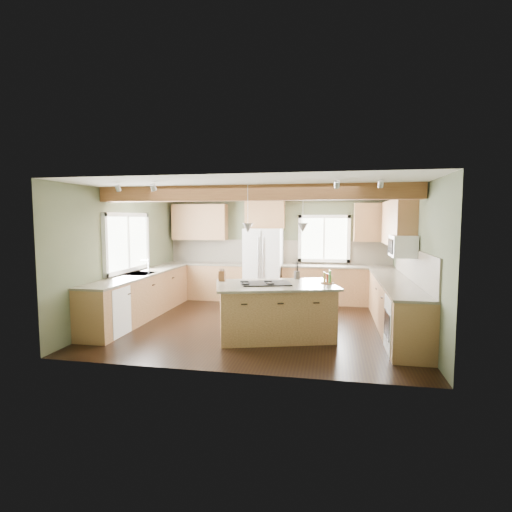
# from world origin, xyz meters

# --- Properties ---
(floor) EXTENTS (5.60, 5.60, 0.00)m
(floor) POSITION_xyz_m (0.00, 0.00, 0.00)
(floor) COLOR black
(floor) RESTS_ON ground
(ceiling) EXTENTS (5.60, 5.60, 0.00)m
(ceiling) POSITION_xyz_m (0.00, 0.00, 2.60)
(ceiling) COLOR silver
(ceiling) RESTS_ON wall_back
(wall_back) EXTENTS (5.60, 0.00, 5.60)m
(wall_back) POSITION_xyz_m (0.00, 2.50, 1.30)
(wall_back) COLOR #49533A
(wall_back) RESTS_ON ground
(wall_left) EXTENTS (0.00, 5.00, 5.00)m
(wall_left) POSITION_xyz_m (-2.80, 0.00, 1.30)
(wall_left) COLOR #49533A
(wall_left) RESTS_ON ground
(wall_right) EXTENTS (0.00, 5.00, 5.00)m
(wall_right) POSITION_xyz_m (2.80, 0.00, 1.30)
(wall_right) COLOR #49533A
(wall_right) RESTS_ON ground
(ceiling_beam) EXTENTS (5.55, 0.26, 0.26)m
(ceiling_beam) POSITION_xyz_m (0.00, -0.75, 2.47)
(ceiling_beam) COLOR brown
(ceiling_beam) RESTS_ON ceiling
(soffit_trim) EXTENTS (5.55, 0.20, 0.10)m
(soffit_trim) POSITION_xyz_m (0.00, 2.40, 2.54)
(soffit_trim) COLOR brown
(soffit_trim) RESTS_ON ceiling
(backsplash_back) EXTENTS (5.58, 0.03, 0.58)m
(backsplash_back) POSITION_xyz_m (0.00, 2.48, 1.21)
(backsplash_back) COLOR brown
(backsplash_back) RESTS_ON wall_back
(backsplash_right) EXTENTS (0.03, 3.70, 0.58)m
(backsplash_right) POSITION_xyz_m (2.78, 0.05, 1.21)
(backsplash_right) COLOR brown
(backsplash_right) RESTS_ON wall_right
(base_cab_back_left) EXTENTS (2.02, 0.60, 0.88)m
(base_cab_back_left) POSITION_xyz_m (-1.79, 2.20, 0.44)
(base_cab_back_left) COLOR brown
(base_cab_back_left) RESTS_ON floor
(counter_back_left) EXTENTS (2.06, 0.64, 0.04)m
(counter_back_left) POSITION_xyz_m (-1.79, 2.20, 0.90)
(counter_back_left) COLOR #4C4537
(counter_back_left) RESTS_ON base_cab_back_left
(base_cab_back_right) EXTENTS (2.62, 0.60, 0.88)m
(base_cab_back_right) POSITION_xyz_m (1.49, 2.20, 0.44)
(base_cab_back_right) COLOR brown
(base_cab_back_right) RESTS_ON floor
(counter_back_right) EXTENTS (2.66, 0.64, 0.04)m
(counter_back_right) POSITION_xyz_m (1.49, 2.20, 0.90)
(counter_back_right) COLOR #4C4537
(counter_back_right) RESTS_ON base_cab_back_right
(base_cab_left) EXTENTS (0.60, 3.70, 0.88)m
(base_cab_left) POSITION_xyz_m (-2.50, 0.05, 0.44)
(base_cab_left) COLOR brown
(base_cab_left) RESTS_ON floor
(counter_left) EXTENTS (0.64, 3.74, 0.04)m
(counter_left) POSITION_xyz_m (-2.50, 0.05, 0.90)
(counter_left) COLOR #4C4537
(counter_left) RESTS_ON base_cab_left
(base_cab_right) EXTENTS (0.60, 3.70, 0.88)m
(base_cab_right) POSITION_xyz_m (2.50, 0.05, 0.44)
(base_cab_right) COLOR brown
(base_cab_right) RESTS_ON floor
(counter_right) EXTENTS (0.64, 3.74, 0.04)m
(counter_right) POSITION_xyz_m (2.50, 0.05, 0.90)
(counter_right) COLOR #4C4537
(counter_right) RESTS_ON base_cab_right
(upper_cab_back_left) EXTENTS (1.40, 0.35, 0.90)m
(upper_cab_back_left) POSITION_xyz_m (-1.99, 2.33, 1.95)
(upper_cab_back_left) COLOR brown
(upper_cab_back_left) RESTS_ON wall_back
(upper_cab_over_fridge) EXTENTS (0.96, 0.35, 0.70)m
(upper_cab_over_fridge) POSITION_xyz_m (-0.30, 2.33, 2.15)
(upper_cab_over_fridge) COLOR brown
(upper_cab_over_fridge) RESTS_ON wall_back
(upper_cab_right) EXTENTS (0.35, 2.20, 0.90)m
(upper_cab_right) POSITION_xyz_m (2.62, 0.90, 1.95)
(upper_cab_right) COLOR brown
(upper_cab_right) RESTS_ON wall_right
(upper_cab_back_corner) EXTENTS (0.90, 0.35, 0.90)m
(upper_cab_back_corner) POSITION_xyz_m (2.30, 2.33, 1.95)
(upper_cab_back_corner) COLOR brown
(upper_cab_back_corner) RESTS_ON wall_back
(window_left) EXTENTS (0.04, 1.60, 1.05)m
(window_left) POSITION_xyz_m (-2.78, 0.05, 1.55)
(window_left) COLOR white
(window_left) RESTS_ON wall_left
(window_back) EXTENTS (1.10, 0.04, 1.00)m
(window_back) POSITION_xyz_m (1.15, 2.48, 1.55)
(window_back) COLOR white
(window_back) RESTS_ON wall_back
(sink) EXTENTS (0.50, 0.65, 0.03)m
(sink) POSITION_xyz_m (-2.50, 0.05, 0.91)
(sink) COLOR #262628
(sink) RESTS_ON counter_left
(faucet) EXTENTS (0.02, 0.02, 0.28)m
(faucet) POSITION_xyz_m (-2.32, 0.05, 1.05)
(faucet) COLOR #B2B2B7
(faucet) RESTS_ON sink
(dishwasher) EXTENTS (0.60, 0.60, 0.84)m
(dishwasher) POSITION_xyz_m (-2.49, -1.25, 0.43)
(dishwasher) COLOR white
(dishwasher) RESTS_ON floor
(oven) EXTENTS (0.60, 0.72, 0.84)m
(oven) POSITION_xyz_m (2.49, -1.25, 0.43)
(oven) COLOR white
(oven) RESTS_ON floor
(microwave) EXTENTS (0.40, 0.70, 0.38)m
(microwave) POSITION_xyz_m (2.58, -0.05, 1.55)
(microwave) COLOR white
(microwave) RESTS_ON wall_right
(pendant_left) EXTENTS (0.18, 0.18, 0.16)m
(pendant_left) POSITION_xyz_m (-0.05, -0.88, 1.88)
(pendant_left) COLOR #B2B2B7
(pendant_left) RESTS_ON ceiling
(pendant_right) EXTENTS (0.18, 0.18, 0.16)m
(pendant_right) POSITION_xyz_m (0.85, -0.61, 1.88)
(pendant_right) COLOR #B2B2B7
(pendant_right) RESTS_ON ceiling
(refrigerator) EXTENTS (0.90, 0.74, 1.80)m
(refrigerator) POSITION_xyz_m (-0.30, 2.12, 0.90)
(refrigerator) COLOR silver
(refrigerator) RESTS_ON floor
(island) EXTENTS (2.13, 1.64, 0.88)m
(island) POSITION_xyz_m (0.40, -0.75, 0.44)
(island) COLOR brown
(island) RESTS_ON floor
(island_top) EXTENTS (2.29, 1.80, 0.04)m
(island_top) POSITION_xyz_m (0.40, -0.75, 0.90)
(island_top) COLOR #4C4537
(island_top) RESTS_ON island
(cooktop) EXTENTS (0.94, 0.75, 0.02)m
(cooktop) POSITION_xyz_m (0.25, -0.79, 0.93)
(cooktop) COLOR black
(cooktop) RESTS_ON island_top
(knife_block) EXTENTS (0.11, 0.08, 0.18)m
(knife_block) POSITION_xyz_m (-0.58, -0.63, 1.01)
(knife_block) COLOR brown
(knife_block) RESTS_ON island_top
(utensil_crock) EXTENTS (0.12, 0.12, 0.14)m
(utensil_crock) POSITION_xyz_m (0.71, -0.11, 0.99)
(utensil_crock) COLOR #474038
(utensil_crock) RESTS_ON island_top
(bottle_tray) EXTENTS (0.33, 0.33, 0.22)m
(bottle_tray) POSITION_xyz_m (1.28, -0.53, 1.03)
(bottle_tray) COLOR brown
(bottle_tray) RESTS_ON island_top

